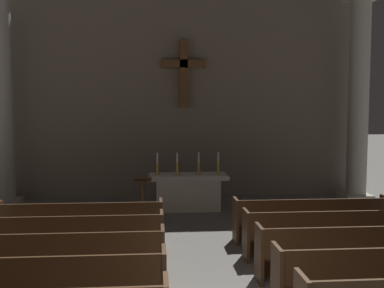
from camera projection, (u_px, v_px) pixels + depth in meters
name	position (u px, v px, depth m)	size (l,w,h in m)	color
pew_left_row_2	(41.00, 286.00, 6.24)	(3.39, 0.50, 0.95)	#422B19
pew_left_row_3	(58.00, 259.00, 7.35)	(3.39, 0.50, 0.95)	#422B19
pew_left_row_4	(71.00, 239.00, 8.45)	(3.39, 0.50, 0.95)	#422B19
pew_left_row_5	(81.00, 224.00, 9.56)	(3.39, 0.50, 0.95)	#422B19
pew_right_row_3	(357.00, 251.00, 7.74)	(3.39, 0.50, 0.95)	#422B19
pew_right_row_4	(332.00, 233.00, 8.85)	(3.39, 0.50, 0.95)	#422B19
pew_right_row_5	(312.00, 219.00, 9.95)	(3.39, 0.50, 0.95)	#422B19
column_left_fourth	(2.00, 102.00, 13.18)	(0.91, 0.91, 6.23)	#ADA89E
column_right_fourth	(358.00, 102.00, 14.03)	(0.91, 0.91, 6.23)	#ADA89E
altar	(188.00, 191.00, 12.90)	(2.20, 0.90, 1.01)	#BCB7AD
candlestick_outer_left	(157.00, 168.00, 12.78)	(0.16, 0.16, 0.61)	#B79338
candlestick_inner_left	(177.00, 168.00, 12.82)	(0.16, 0.16, 0.61)	#B79338
candlestick_inner_right	(199.00, 167.00, 12.87)	(0.16, 0.16, 0.61)	#B79338
candlestick_outer_right	(218.00, 167.00, 12.92)	(0.16, 0.16, 0.61)	#B79338
apse_with_cross	(183.00, 86.00, 14.77)	(11.52, 0.50, 7.10)	#706656
lectern	(143.00, 200.00, 11.61)	(0.44, 0.36, 1.15)	#422B19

